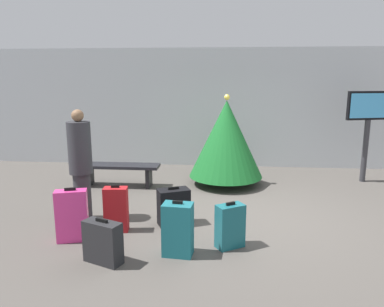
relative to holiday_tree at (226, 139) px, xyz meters
The scene contains 12 objects.
ground_plane 2.18m from the holiday_tree, 79.15° to the right, with size 16.00×16.00×0.00m, color #514C47.
back_wall 1.91m from the holiday_tree, 78.62° to the left, with size 16.00×0.20×3.02m, color #B7BCC1.
holiday_tree is the anchor object (origin of this frame).
flight_info_kiosk 3.13m from the holiday_tree, ahead, with size 1.01×0.34×2.00m.
waiting_bench 2.38m from the holiday_tree, behind, with size 1.73×0.44×0.48m.
traveller_0 3.21m from the holiday_tree, 136.37° to the right, with size 0.47×0.47×1.80m.
suitcase_0 2.54m from the holiday_tree, 109.54° to the right, with size 0.55×0.44×0.62m.
suitcase_1 3.43m from the holiday_tree, 100.64° to the right, with size 0.40×0.29×0.74m.
suitcase_2 3.97m from the holiday_tree, 113.07° to the right, with size 0.54×0.38×0.58m.
suitcase_3 3.17m from the holiday_tree, 121.96° to the right, with size 0.37×0.23×0.72m.
suitcase_4 3.10m from the holiday_tree, 88.90° to the right, with size 0.43×0.37×0.65m.
suitcase_5 3.76m from the holiday_tree, 125.71° to the right, with size 0.47×0.30×0.78m.
Camera 1 is at (-0.41, -5.79, 2.28)m, focal length 34.05 mm.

